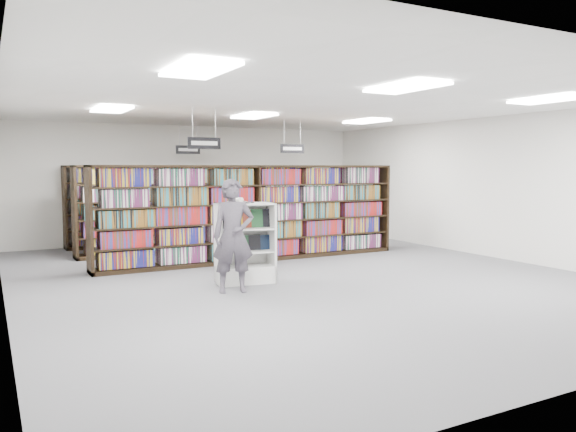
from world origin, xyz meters
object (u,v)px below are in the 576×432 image
open_book (237,201)px  shopper (233,236)px  endcap_display (245,255)px  bookshelf_row_near (254,213)px

open_book → shopper: (-0.31, -0.58, -0.53)m
endcap_display → shopper: size_ratio=0.76×
endcap_display → shopper: 0.90m
bookshelf_row_near → endcap_display: 2.45m
open_book → shopper: 0.85m
bookshelf_row_near → open_book: bookshelf_row_near is taller
shopper → endcap_display: bearing=66.2°
shopper → bookshelf_row_near: bearing=72.6°
bookshelf_row_near → shopper: bookshelf_row_near is taller
endcap_display → shopper: bearing=-120.1°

